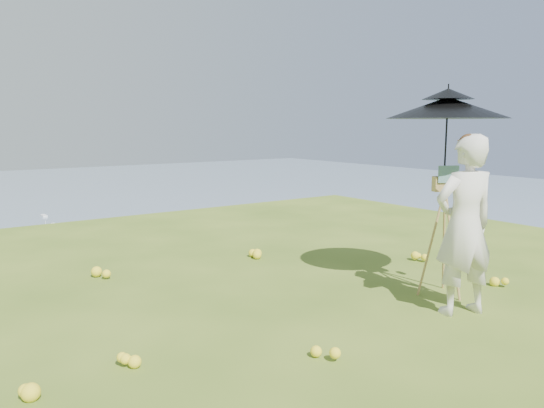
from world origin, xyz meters
TOP-DOWN VIEW (x-y plane):
  - ground at (0.00, 0.00)m, footprint 14.00×14.00m
  - wildflowers at (0.00, 0.25)m, footprint 10.00×10.50m
  - painter at (1.70, -0.83)m, footprint 0.78×0.62m
  - field_easel at (2.04, -0.33)m, footprint 0.75×0.75m
  - sun_umbrella at (2.05, -0.30)m, footprint 1.76×1.76m
  - painter_cap at (1.70, -0.83)m, footprint 0.29×0.31m

SIDE VIEW (x-z plane):
  - ground at x=0.00m, z-range 0.00..0.00m
  - wildflowers at x=0.00m, z-range 0.00..0.12m
  - field_easel at x=2.04m, z-range 0.00..1.50m
  - painter at x=1.70m, z-range 0.00..1.86m
  - painter_cap at x=1.70m, z-range 1.76..1.86m
  - sun_umbrella at x=2.05m, z-range 1.23..2.40m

